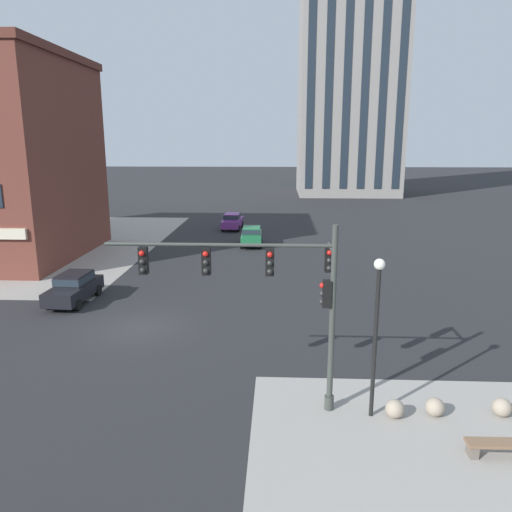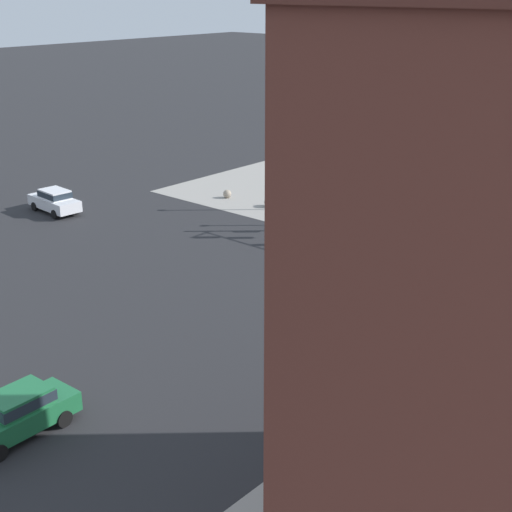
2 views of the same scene
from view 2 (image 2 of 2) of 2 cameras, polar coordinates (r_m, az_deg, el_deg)
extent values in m
plane|color=#262628|center=(38.99, 11.88, -3.18)|extent=(320.00, 320.00, 0.00)
cube|color=gray|center=(58.69, 5.32, 5.19)|extent=(20.00, 19.00, 0.02)
cylinder|color=#383D38|center=(48.89, 7.36, 2.29)|extent=(0.32, 0.32, 0.50)
cylinder|color=#383D38|center=(48.06, 7.52, 5.66)|extent=(0.20, 0.20, 6.46)
cylinder|color=#383D38|center=(45.59, 11.59, 7.91)|extent=(7.46, 0.12, 0.12)
cylinder|color=#383D38|center=(46.81, 7.02, 8.11)|extent=(0.11, 1.80, 0.11)
cube|color=black|center=(46.52, 9.76, 7.58)|extent=(0.28, 0.28, 0.90)
sphere|color=red|center=(46.60, 9.89, 7.95)|extent=(0.18, 0.18, 0.18)
sphere|color=#282828|center=(46.66, 9.87, 7.61)|extent=(0.18, 0.18, 0.18)
sphere|color=#282828|center=(46.72, 9.85, 7.28)|extent=(0.18, 0.18, 0.18)
cube|color=black|center=(45.52, 12.00, 7.15)|extent=(0.28, 0.28, 0.90)
sphere|color=red|center=(45.59, 12.12, 7.52)|extent=(0.18, 0.18, 0.18)
sphere|color=#282828|center=(45.65, 12.10, 7.18)|extent=(0.18, 0.18, 0.18)
sphere|color=#282828|center=(45.72, 12.07, 6.84)|extent=(0.18, 0.18, 0.18)
cube|color=black|center=(44.58, 14.32, 6.69)|extent=(0.28, 0.28, 0.90)
sphere|color=red|center=(44.66, 14.45, 7.07)|extent=(0.18, 0.18, 0.18)
sphere|color=#282828|center=(44.72, 14.42, 6.72)|extent=(0.18, 0.18, 0.18)
sphere|color=#282828|center=(44.79, 14.38, 6.37)|extent=(0.18, 0.18, 0.18)
cube|color=black|center=(47.73, 7.77, 6.71)|extent=(0.28, 0.28, 0.90)
sphere|color=red|center=(47.58, 7.95, 7.01)|extent=(0.18, 0.18, 0.18)
sphere|color=#282828|center=(47.64, 7.93, 6.68)|extent=(0.18, 0.18, 0.18)
sphere|color=#282828|center=(47.71, 7.91, 6.36)|extent=(0.18, 0.18, 0.18)
cube|color=black|center=(46.29, 6.43, 7.30)|extent=(0.28, 0.28, 0.90)
sphere|color=red|center=(46.35, 6.56, 7.67)|extent=(0.18, 0.18, 0.18)
sphere|color=#282828|center=(46.41, 6.54, 7.33)|extent=(0.18, 0.18, 0.18)
sphere|color=#282828|center=(46.48, 6.53, 7.00)|extent=(0.18, 0.18, 0.18)
sphere|color=gray|center=(50.35, 5.61, 2.98)|extent=(0.63, 0.63, 0.63)
sphere|color=gray|center=(50.99, 4.24, 3.24)|extent=(0.63, 0.63, 0.63)
sphere|color=gray|center=(52.23, 2.20, 3.70)|extent=(0.63, 0.63, 0.63)
sphere|color=gray|center=(53.58, 1.00, 4.15)|extent=(0.63, 0.63, 0.63)
sphere|color=gray|center=(53.84, 0.97, 4.23)|extent=(0.63, 0.63, 0.63)
sphere|color=gray|center=(55.99, -2.25, 4.85)|extent=(0.63, 0.63, 0.63)
cube|color=brown|center=(53.27, 4.67, 4.12)|extent=(1.81, 0.50, 0.10)
cube|color=#665B51|center=(52.96, 5.28, 3.73)|extent=(0.24, 0.41, 0.39)
cube|color=#665B51|center=(53.74, 4.06, 4.01)|extent=(0.24, 0.41, 0.39)
cylinder|color=gray|center=(58.93, 6.22, 5.62)|extent=(0.13, 0.13, 0.80)
cylinder|color=gray|center=(59.01, 6.38, 5.63)|extent=(0.13, 0.13, 0.80)
cube|color=gold|center=(58.80, 6.32, 6.27)|extent=(0.34, 0.39, 0.57)
cylinder|color=gold|center=(58.70, 6.12, 6.28)|extent=(0.09, 0.09, 0.54)
cylinder|color=gold|center=(58.89, 6.53, 6.31)|extent=(0.09, 0.09, 0.54)
sphere|color=#997051|center=(58.70, 6.34, 6.67)|extent=(0.22, 0.22, 0.22)
cylinder|color=black|center=(58.45, 12.97, 5.08)|extent=(0.13, 0.13, 0.77)
cylinder|color=black|center=(58.39, 13.14, 5.05)|extent=(0.13, 0.13, 0.77)
cube|color=red|center=(58.26, 13.11, 5.69)|extent=(0.36, 0.25, 0.55)
cylinder|color=red|center=(58.33, 12.90, 5.75)|extent=(0.09, 0.09, 0.52)
cylinder|color=red|center=(58.18, 13.32, 5.68)|extent=(0.09, 0.09, 0.52)
sphere|color=brown|center=(58.16, 13.14, 6.08)|extent=(0.21, 0.21, 0.21)
cylinder|color=black|center=(49.25, 6.37, 5.25)|extent=(0.14, 0.14, 5.09)
sphere|color=white|center=(48.62, 6.49, 8.35)|extent=(0.36, 0.36, 0.36)
cylinder|color=black|center=(52.47, 1.91, 6.18)|extent=(0.14, 0.14, 4.86)
sphere|color=white|center=(51.89, 1.95, 8.97)|extent=(0.36, 0.36, 0.36)
cube|color=red|center=(53.31, 19.12, 3.35)|extent=(2.12, 4.53, 0.76)
cube|color=red|center=(53.27, 19.25, 4.08)|extent=(1.67, 2.23, 0.60)
cube|color=#232D38|center=(53.27, 19.25, 4.08)|extent=(1.71, 2.32, 0.40)
cylinder|color=black|center=(52.40, 17.74, 2.78)|extent=(0.27, 0.66, 0.64)
cylinder|color=black|center=(54.90, 18.69, 3.46)|extent=(0.27, 0.66, 0.64)
cube|color=silver|center=(54.17, -15.40, 4.01)|extent=(4.51, 2.04, 0.76)
cube|color=silver|center=(53.86, -15.38, 4.67)|extent=(2.21, 1.63, 0.60)
cube|color=#232D38|center=(53.86, -15.38, 4.67)|extent=(2.30, 1.67, 0.40)
cylinder|color=black|center=(55.04, -16.83, 3.71)|extent=(0.65, 0.26, 0.64)
cylinder|color=black|center=(55.81, -15.34, 4.08)|extent=(0.65, 0.26, 0.64)
cylinder|color=black|center=(52.74, -15.38, 3.14)|extent=(0.65, 0.26, 0.64)
cylinder|color=black|center=(53.54, -13.84, 3.54)|extent=(0.65, 0.26, 0.64)
cylinder|color=black|center=(62.20, 18.94, 5.34)|extent=(0.23, 0.64, 0.64)
cube|color=black|center=(33.68, 15.95, -6.16)|extent=(1.98, 4.48, 0.76)
cube|color=black|center=(33.27, 15.94, -5.19)|extent=(1.60, 2.18, 0.60)
cube|color=#232D38|center=(33.27, 15.94, -5.19)|extent=(1.64, 2.27, 0.40)
cylinder|color=black|center=(35.28, 15.77, -5.57)|extent=(0.25, 0.65, 0.64)
cylinder|color=black|center=(34.65, 18.20, -6.34)|extent=(0.25, 0.65, 0.64)
cylinder|color=black|center=(33.11, 13.48, -7.13)|extent=(0.25, 0.65, 0.64)
cylinder|color=black|center=(32.43, 16.03, -8.00)|extent=(0.25, 0.65, 0.64)
cube|color=#1E6B3D|center=(28.25, -18.07, -11.87)|extent=(1.90, 4.45, 0.76)
cube|color=#1E6B3D|center=(27.97, -17.96, -10.57)|extent=(1.56, 2.16, 0.60)
cube|color=#232D38|center=(27.97, -17.96, -10.57)|extent=(1.60, 2.25, 0.40)
cylinder|color=black|center=(28.46, -14.71, -12.13)|extent=(0.24, 0.65, 0.64)
cylinder|color=black|center=(29.67, -16.68, -10.91)|extent=(0.24, 0.65, 0.64)
camera|label=1|loc=(59.67, 17.83, 13.41)|focal=34.60mm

